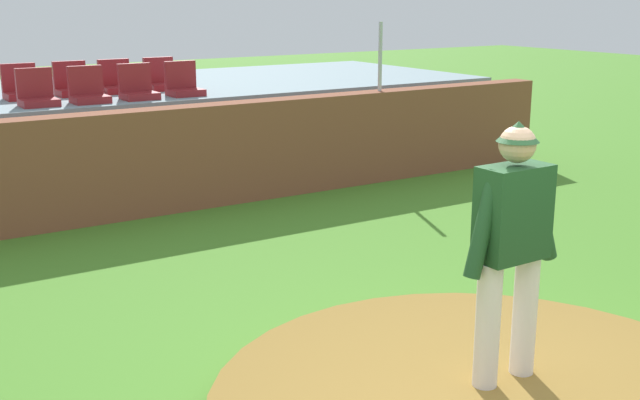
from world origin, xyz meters
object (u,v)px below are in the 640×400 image
Objects in this scene: pitcher at (512,234)px; stadium_chair_2 at (137,88)px; stadium_chair_5 at (72,85)px; stadium_chair_7 at (161,80)px; stadium_chair_6 at (116,82)px; stadium_chair_1 at (88,91)px; stadium_chair_3 at (183,85)px; stadium_chair_4 at (21,88)px; stadium_chair_0 at (37,94)px.

pitcher reaches higher than stadium_chair_2.
stadium_chair_5 is 1.00× the size of stadium_chair_7.
stadium_chair_6 is at bearing 88.69° from pitcher.
stadium_chair_1 is 1.00× the size of stadium_chair_3.
stadium_chair_7 is (0.72, 0.00, 0.00)m from stadium_chair_6.
pitcher is at bearing 93.95° from stadium_chair_5.
stadium_chair_3 is at bearing 129.65° from stadium_chair_6.
stadium_chair_3 is at bearing -178.43° from stadium_chair_1.
stadium_chair_2 is at bearing 51.58° from stadium_chair_7.
stadium_chair_2 is (0.72, 0.01, 0.00)m from stadium_chair_1.
stadium_chair_7 is at bearing -179.78° from stadium_chair_6.
pitcher is at bearing 98.95° from stadium_chair_4.
stadium_chair_0 is 0.68m from stadium_chair_1.
stadium_chair_0 is at bearing 22.39° from stadium_chair_7.
stadium_chair_3 is 1.14m from stadium_chair_6.
stadium_chair_1 is 1.00× the size of stadium_chair_2.
stadium_chair_5 is (-0.68, 0.92, 0.00)m from stadium_chair_2.
stadium_chair_1 is (0.68, -0.04, 0.00)m from stadium_chair_0.
pitcher is 3.69× the size of stadium_chair_6.
stadium_chair_1 is 1.44m from stadium_chair_3.
stadium_chair_2 and stadium_chair_7 have the same top height.
pitcher is 3.69× the size of stadium_chair_1.
stadium_chair_2 is at bearing -179.38° from stadium_chair_1.
pitcher is 8.38m from stadium_chair_6.
stadium_chair_0 is at bearing 50.66° from stadium_chair_5.
stadium_chair_0 is at bearing -0.09° from stadium_chair_3.
pitcher is 7.47m from stadium_chair_2.
stadium_chair_5 is at bearing -1.11° from stadium_chair_6.
stadium_chair_0 and stadium_chair_1 have the same top height.
stadium_chair_6 is 1.00× the size of stadium_chair_7.
stadium_chair_6 is at bearing -50.35° from stadium_chair_3.
stadium_chair_3 and stadium_chair_7 have the same top height.
stadium_chair_5 is 1.40m from stadium_chair_7.
stadium_chair_3 is at bearing 147.57° from stadium_chair_5.
stadium_chair_5 is (-1.40, 0.89, 0.00)m from stadium_chair_3.
stadium_chair_1 is 1.14m from stadium_chair_4.
stadium_chair_7 is at bearing -147.48° from stadium_chair_1.
stadium_chair_6 is (1.40, 0.87, 0.00)m from stadium_chair_0.
pitcher is at bearing 89.36° from stadium_chair_6.
stadium_chair_4 is 1.41m from stadium_chair_6.
stadium_chair_1 is (-0.62, 7.46, 0.27)m from pitcher.
stadium_chair_2 is 1.00× the size of stadium_chair_4.
stadium_chair_2 is 1.16m from stadium_chair_7.
stadium_chair_2 is at bearing 126.32° from stadium_chair_5.
stadium_chair_1 and stadium_chair_5 have the same top height.
stadium_chair_3 is 1.65m from stadium_chair_5.
stadium_chair_0 is at bearing 31.95° from stadium_chair_6.
stadium_chair_1 is at bearing 127.62° from stadium_chair_4.
pitcher is 8.47m from stadium_chair_4.
stadium_chair_2 and stadium_chair_4 have the same top height.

